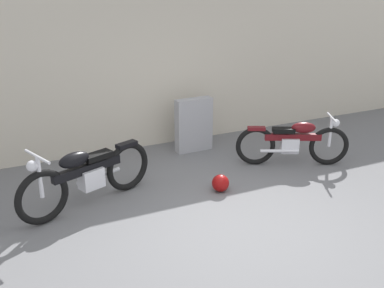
{
  "coord_description": "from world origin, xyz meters",
  "views": [
    {
      "loc": [
        -2.7,
        -4.41,
        3.12
      ],
      "look_at": [
        0.17,
        1.76,
        0.55
      ],
      "focal_mm": 42.65,
      "sensor_mm": 36.0,
      "label": 1
    }
  ],
  "objects_px": {
    "helmet": "(220,183)",
    "motorcycle_maroon": "(293,142)",
    "stone_marker": "(194,125)",
    "motorcycle_black": "(87,175)"
  },
  "relations": [
    {
      "from": "helmet",
      "to": "motorcycle_maroon",
      "type": "bearing_deg",
      "value": 13.4
    },
    {
      "from": "motorcycle_maroon",
      "to": "helmet",
      "type": "bearing_deg",
      "value": -141.09
    },
    {
      "from": "helmet",
      "to": "motorcycle_maroon",
      "type": "relative_size",
      "value": 0.15
    },
    {
      "from": "helmet",
      "to": "motorcycle_maroon",
      "type": "height_order",
      "value": "motorcycle_maroon"
    },
    {
      "from": "stone_marker",
      "to": "motorcycle_black",
      "type": "bearing_deg",
      "value": -149.91
    },
    {
      "from": "stone_marker",
      "to": "motorcycle_maroon",
      "type": "bearing_deg",
      "value": -46.79
    },
    {
      "from": "motorcycle_black",
      "to": "motorcycle_maroon",
      "type": "distance_m",
      "value": 3.52
    },
    {
      "from": "helmet",
      "to": "motorcycle_black",
      "type": "bearing_deg",
      "value": 168.26
    },
    {
      "from": "stone_marker",
      "to": "motorcycle_maroon",
      "type": "height_order",
      "value": "stone_marker"
    },
    {
      "from": "stone_marker",
      "to": "helmet",
      "type": "relative_size",
      "value": 3.74
    }
  ]
}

